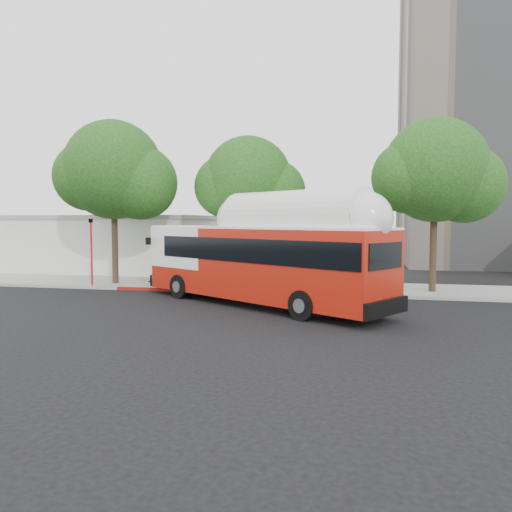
{
  "coord_description": "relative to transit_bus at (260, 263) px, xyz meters",
  "views": [
    {
      "loc": [
        5.4,
        -21.61,
        3.87
      ],
      "look_at": [
        0.11,
        3.0,
        2.08
      ],
      "focal_mm": 35.0,
      "sensor_mm": 36.0,
      "label": 1
    }
  ],
  "objects": [
    {
      "name": "low_commercial_bldg",
      "position": [
        -14.83,
        13.54,
        0.22
      ],
      "size": [
        16.2,
        10.2,
        4.25
      ],
      "color": "silver",
      "rests_on": "ground"
    },
    {
      "name": "curb_strip",
      "position": [
        -0.83,
        3.44,
        -1.86
      ],
      "size": [
        60.0,
        0.3,
        0.15
      ],
      "primitive_type": "cube",
      "color": "gray",
      "rests_on": "ground"
    },
    {
      "name": "street_tree_right",
      "position": [
        8.61,
        5.4,
        4.32
      ],
      "size": [
        6.21,
        5.4,
        9.18
      ],
      "color": "#2D2116",
      "rests_on": "ground"
    },
    {
      "name": "red_curb_segment",
      "position": [
        -3.83,
        3.44,
        -1.85
      ],
      "size": [
        10.0,
        0.32,
        0.16
      ],
      "primitive_type": "cube",
      "color": "maroon",
      "rests_on": "ground"
    },
    {
      "name": "signal_pole",
      "position": [
        -10.66,
        3.82,
        0.11
      ],
      "size": [
        0.11,
        0.38,
        3.98
      ],
      "color": "red",
      "rests_on": "ground"
    },
    {
      "name": "street_tree_mid",
      "position": [
        -1.42,
        5.6,
        3.97
      ],
      "size": [
        5.75,
        5.0,
        8.62
      ],
      "color": "#2D2116",
      "rests_on": "ground"
    },
    {
      "name": "ground",
      "position": [
        -0.83,
        -0.46,
        -1.93
      ],
      "size": [
        120.0,
        120.0,
        0.0
      ],
      "primitive_type": "plane",
      "color": "black",
      "rests_on": "ground"
    },
    {
      "name": "street_tree_left",
      "position": [
        -9.35,
        5.1,
        4.67
      ],
      "size": [
        6.67,
        5.8,
        9.74
      ],
      "color": "#2D2116",
      "rests_on": "ground"
    },
    {
      "name": "sidewalk",
      "position": [
        -0.83,
        6.04,
        -1.86
      ],
      "size": [
        60.0,
        5.0,
        0.15
      ],
      "primitive_type": "cube",
      "color": "gray",
      "rests_on": "ground"
    },
    {
      "name": "apartment_tower",
      "position": [
        17.17,
        27.54,
        15.69
      ],
      "size": [
        18.0,
        18.0,
        37.0
      ],
      "color": "tan",
      "rests_on": "ground"
    },
    {
      "name": "transit_bus",
      "position": [
        0.0,
        0.0,
        0.0
      ],
      "size": [
        13.07,
        9.53,
        4.13
      ],
      "rotation": [
        0.0,
        0.0,
        -0.57
      ],
      "color": "#A3180B",
      "rests_on": "ground"
    }
  ]
}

